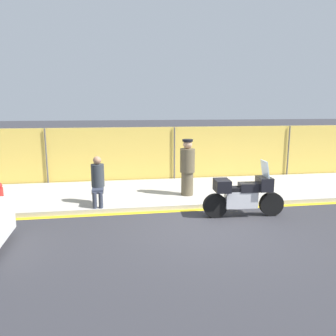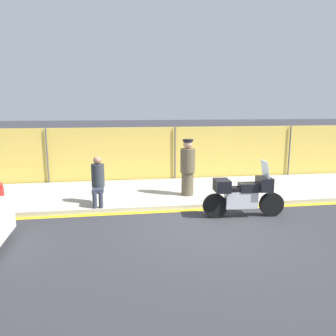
{
  "view_description": "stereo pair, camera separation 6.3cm",
  "coord_description": "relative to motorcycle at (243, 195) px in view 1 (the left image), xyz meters",
  "views": [
    {
      "loc": [
        -2.1,
        -6.96,
        2.76
      ],
      "look_at": [
        -0.77,
        1.38,
        1.17
      ],
      "focal_mm": 35.0,
      "sensor_mm": 36.0,
      "label": 1
    },
    {
      "loc": [
        -2.04,
        -6.97,
        2.76
      ],
      "look_at": [
        -0.77,
        1.38,
        1.17
      ],
      "focal_mm": 35.0,
      "sensor_mm": 36.0,
      "label": 2
    }
  ],
  "objects": [
    {
      "name": "sidewalk",
      "position": [
        -1.02,
        2.46,
        -0.52
      ],
      "size": [
        33.39,
        3.35,
        0.13
      ],
      "color": "#ADA89E",
      "rests_on": "ground_plane"
    },
    {
      "name": "ground_plane",
      "position": [
        -1.02,
        -0.61,
        -0.58
      ],
      "size": [
        120.0,
        120.0,
        0.0
      ],
      "primitive_type": "plane",
      "color": "#2D2D33"
    },
    {
      "name": "person_seated_on_curb",
      "position": [
        -3.64,
        1.25,
        0.28
      ],
      "size": [
        0.35,
        0.67,
        1.32
      ],
      "color": "#2D3342",
      "rests_on": "sidewalk"
    },
    {
      "name": "motorcycle",
      "position": [
        0.0,
        0.0,
        0.0
      ],
      "size": [
        2.08,
        0.58,
        1.44
      ],
      "rotation": [
        0.0,
        0.0,
        -0.06
      ],
      "color": "black",
      "rests_on": "ground_plane"
    },
    {
      "name": "officer_standing",
      "position": [
        -1.05,
        1.8,
        0.4
      ],
      "size": [
        0.44,
        0.44,
        1.68
      ],
      "color": "brown",
      "rests_on": "sidewalk"
    },
    {
      "name": "storefront_fence",
      "position": [
        -1.02,
        4.22,
        0.43
      ],
      "size": [
        31.72,
        0.17,
        2.02
      ],
      "color": "gold",
      "rests_on": "ground_plane"
    },
    {
      "name": "curb_paint_stripe",
      "position": [
        -1.02,
        0.69,
        -0.58
      ],
      "size": [
        33.39,
        0.18,
        0.01
      ],
      "color": "gold",
      "rests_on": "ground_plane"
    }
  ]
}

